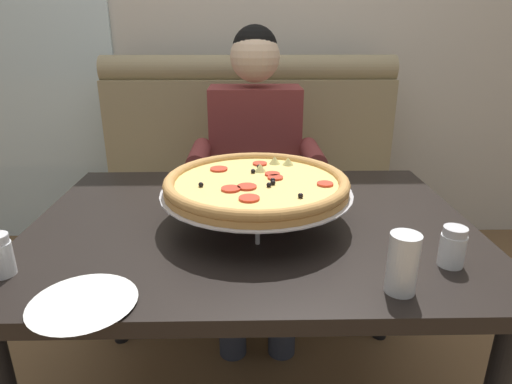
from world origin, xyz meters
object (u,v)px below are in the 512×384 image
object	(u,v)px
booth_bench	(250,205)
patio_chair	(85,135)
pizza	(257,185)
dining_table	(252,246)
drinking_glass	(402,267)
shaker_oregano	(0,258)
plate_near_left	(83,300)
shaker_pepper_flakes	(452,249)
diner_main	(255,162)

from	to	relation	value
booth_bench	patio_chair	xyz separation A→B (m)	(-1.21, 1.09, 0.13)
pizza	patio_chair	xyz separation A→B (m)	(-1.22, 2.03, -0.32)
dining_table	drinking_glass	world-z (taller)	drinking_glass
dining_table	shaker_oregano	world-z (taller)	shaker_oregano
shaker_oregano	plate_near_left	xyz separation A→B (m)	(0.22, -0.12, -0.03)
pizza	shaker_pepper_flakes	bearing A→B (deg)	-29.94
pizza	shaker_oregano	xyz separation A→B (m)	(-0.58, -0.28, -0.07)
dining_table	diner_main	world-z (taller)	diner_main
shaker_oregano	drinking_glass	bearing A→B (deg)	-5.52
pizza	plate_near_left	bearing A→B (deg)	-131.83
diner_main	dining_table	bearing A→B (deg)	-92.10
patio_chair	diner_main	bearing A→B (deg)	-47.73
diner_main	plate_near_left	world-z (taller)	diner_main
shaker_pepper_flakes	patio_chair	xyz separation A→B (m)	(-1.67, 2.28, -0.25)
shaker_pepper_flakes	shaker_oregano	world-z (taller)	shaker_oregano
booth_bench	diner_main	distance (m)	0.41
dining_table	shaker_pepper_flakes	bearing A→B (deg)	-29.57
drinking_glass	dining_table	bearing A→B (deg)	129.92
shaker_oregano	plate_near_left	size ratio (longest dim) A/B	0.45
shaker_pepper_flakes	diner_main	bearing A→B (deg)	115.32
plate_near_left	dining_table	bearing A→B (deg)	49.67
dining_table	diner_main	xyz separation A→B (m)	(0.02, 0.67, 0.06)
plate_near_left	booth_bench	bearing A→B (deg)	75.59
patio_chair	drinking_glass	bearing A→B (deg)	-57.62
booth_bench	shaker_pepper_flakes	size ratio (longest dim) A/B	15.81
shaker_oregano	dining_table	bearing A→B (deg)	26.83
diner_main	drinking_glass	size ratio (longest dim) A/B	9.60
pizza	shaker_pepper_flakes	xyz separation A→B (m)	(0.45, -0.26, -0.07)
shaker_pepper_flakes	plate_near_left	bearing A→B (deg)	-170.08
booth_bench	shaker_oregano	bearing A→B (deg)	-114.85
dining_table	patio_chair	bearing A→B (deg)	120.84
diner_main	patio_chair	distance (m)	1.84
shaker_pepper_flakes	drinking_glass	xyz separation A→B (m)	(-0.15, -0.11, 0.02)
shaker_oregano	shaker_pepper_flakes	bearing A→B (deg)	1.22
booth_bench	drinking_glass	xyz separation A→B (m)	(0.31, -1.30, 0.39)
drinking_glass	plate_near_left	bearing A→B (deg)	-176.95
shaker_pepper_flakes	drinking_glass	distance (m)	0.19
booth_bench	diner_main	world-z (taller)	diner_main
shaker_pepper_flakes	shaker_oregano	size ratio (longest dim) A/B	0.98
drinking_glass	patio_chair	size ratio (longest dim) A/B	0.15
shaker_oregano	patio_chair	bearing A→B (deg)	105.57
booth_bench	pizza	size ratio (longest dim) A/B	2.84
pizza	shaker_pepper_flakes	world-z (taller)	pizza
dining_table	shaker_pepper_flakes	size ratio (longest dim) A/B	12.98
booth_bench	patio_chair	world-z (taller)	booth_bench
booth_bench	dining_table	size ratio (longest dim) A/B	1.22
booth_bench	plate_near_left	bearing A→B (deg)	-104.41
diner_main	patio_chair	world-z (taller)	diner_main
dining_table	diner_main	distance (m)	0.67
shaker_pepper_flakes	booth_bench	bearing A→B (deg)	111.22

